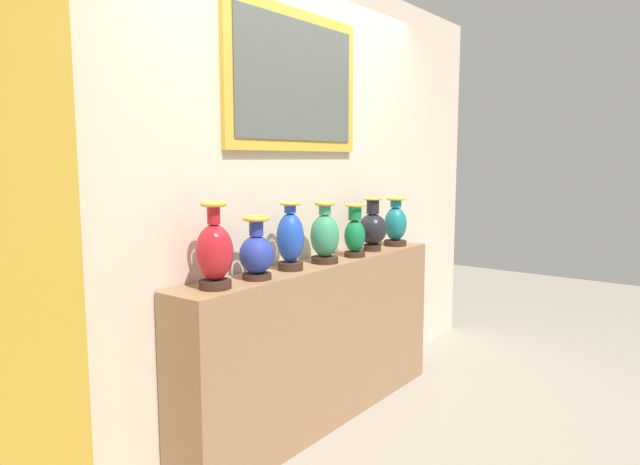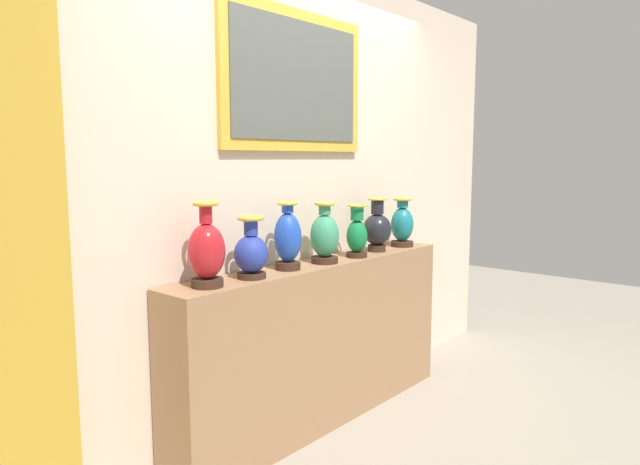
# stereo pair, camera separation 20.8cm
# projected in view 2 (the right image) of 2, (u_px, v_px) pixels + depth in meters

# --- Properties ---
(ground_plane) EXTENTS (10.40, 10.40, 0.00)m
(ground_plane) POSITION_uv_depth(u_px,v_px,m) (320.00, 420.00, 3.40)
(ground_plane) COLOR gray
(display_shelf) EXTENTS (2.06, 0.29, 0.94)m
(display_shelf) POSITION_uv_depth(u_px,v_px,m) (320.00, 343.00, 3.34)
(display_shelf) COLOR #99704C
(display_shelf) RESTS_ON ground_plane
(back_wall) EXTENTS (4.40, 0.14, 2.64)m
(back_wall) POSITION_uv_depth(u_px,v_px,m) (293.00, 192.00, 3.36)
(back_wall) COLOR beige
(back_wall) RESTS_ON ground_plane
(vase_crimson) EXTENTS (0.17, 0.17, 0.40)m
(vase_crimson) POSITION_uv_depth(u_px,v_px,m) (207.00, 251.00, 2.63)
(vase_crimson) COLOR #382319
(vase_crimson) RESTS_ON display_shelf
(vase_cobalt) EXTENTS (0.17, 0.17, 0.31)m
(vase_cobalt) POSITION_uv_depth(u_px,v_px,m) (251.00, 252.00, 2.83)
(vase_cobalt) COLOR #382319
(vase_cobalt) RESTS_ON display_shelf
(vase_sapphire) EXTENTS (0.15, 0.15, 0.36)m
(vase_sapphire) POSITION_uv_depth(u_px,v_px,m) (288.00, 239.00, 3.05)
(vase_sapphire) COLOR #382319
(vase_sapphire) RESTS_ON display_shelf
(vase_jade) EXTENTS (0.16, 0.16, 0.35)m
(vase_jade) POSITION_uv_depth(u_px,v_px,m) (325.00, 236.00, 3.25)
(vase_jade) COLOR #382319
(vase_jade) RESTS_ON display_shelf
(vase_emerald) EXTENTS (0.13, 0.13, 0.32)m
(vase_emerald) POSITION_uv_depth(u_px,v_px,m) (357.00, 234.00, 3.44)
(vase_emerald) COLOR #382319
(vase_emerald) RESTS_ON display_shelf
(vase_onyx) EXTENTS (0.18, 0.18, 0.34)m
(vase_onyx) POSITION_uv_depth(u_px,v_px,m) (377.00, 228.00, 3.65)
(vase_onyx) COLOR #382319
(vase_onyx) RESTS_ON display_shelf
(vase_teal) EXTENTS (0.15, 0.15, 0.33)m
(vase_teal) POSITION_uv_depth(u_px,v_px,m) (402.00, 225.00, 3.87)
(vase_teal) COLOR #382319
(vase_teal) RESTS_ON display_shelf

